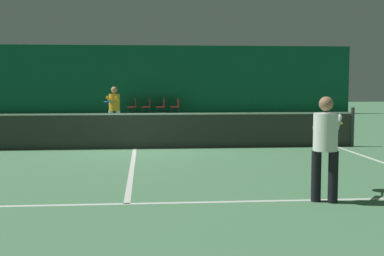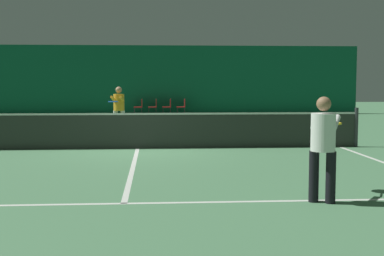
% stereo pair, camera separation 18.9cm
% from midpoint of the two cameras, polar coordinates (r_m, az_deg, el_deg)
% --- Properties ---
extents(ground_plane, '(60.00, 60.00, 0.00)m').
position_cam_midpoint_polar(ground_plane, '(14.28, -6.50, -2.21)').
color(ground_plane, '#4C7F56').
extents(backdrop_curtain, '(23.00, 0.12, 3.68)m').
position_cam_midpoint_polar(backdrop_curtain, '(28.73, -5.82, 5.12)').
color(backdrop_curtain, '#0F5138').
rests_on(backdrop_curtain, ground).
extents(court_line_baseline_far, '(11.00, 0.10, 0.00)m').
position_cam_midpoint_polar(court_line_baseline_far, '(26.13, -5.86, 1.10)').
color(court_line_baseline_far, silver).
rests_on(court_line_baseline_far, ground).
extents(court_line_service_far, '(8.25, 0.10, 0.00)m').
position_cam_midpoint_polar(court_line_service_far, '(20.64, -6.06, 0.04)').
color(court_line_service_far, silver).
rests_on(court_line_service_far, ground).
extents(court_line_service_near, '(8.25, 0.10, 0.00)m').
position_cam_midpoint_polar(court_line_service_near, '(7.98, -7.65, -8.02)').
color(court_line_service_near, silver).
rests_on(court_line_service_near, ground).
extents(court_line_sideline_right, '(0.10, 23.80, 0.00)m').
position_cam_midpoint_polar(court_line_sideline_right, '(15.17, 14.76, -1.91)').
color(court_line_sideline_right, silver).
rests_on(court_line_sideline_right, ground).
extents(court_line_centre, '(0.10, 12.80, 0.00)m').
position_cam_midpoint_polar(court_line_centre, '(14.28, -6.50, -2.20)').
color(court_line_centre, silver).
rests_on(court_line_centre, ground).
extents(tennis_net, '(12.00, 0.10, 1.07)m').
position_cam_midpoint_polar(tennis_net, '(14.23, -6.52, -0.17)').
color(tennis_net, '#2D332D').
rests_on(tennis_net, ground).
extents(player_near, '(0.88, 1.33, 1.57)m').
position_cam_midpoint_polar(player_near, '(8.14, 13.43, -1.31)').
color(player_near, black).
rests_on(player_near, ground).
extents(player_far, '(0.51, 1.35, 1.60)m').
position_cam_midpoint_polar(player_far, '(18.33, -8.60, 2.30)').
color(player_far, beige).
rests_on(player_far, ground).
extents(courtside_chair_0, '(0.44, 0.44, 0.84)m').
position_cam_midpoint_polar(courtside_chair_0, '(28.22, -6.50, 2.37)').
color(courtside_chair_0, '#2D2D2D').
rests_on(courtside_chair_0, ground).
extents(courtside_chair_1, '(0.44, 0.44, 0.84)m').
position_cam_midpoint_polar(courtside_chair_1, '(28.21, -4.97, 2.38)').
color(courtside_chair_1, '#2D2D2D').
rests_on(courtside_chair_1, ground).
extents(courtside_chair_2, '(0.44, 0.44, 0.84)m').
position_cam_midpoint_polar(courtside_chair_2, '(28.22, -3.44, 2.39)').
color(courtside_chair_2, '#2D2D2D').
rests_on(courtside_chair_2, ground).
extents(courtside_chair_3, '(0.44, 0.44, 0.84)m').
position_cam_midpoint_polar(courtside_chair_3, '(28.25, -1.91, 2.40)').
color(courtside_chair_3, '#2D2D2D').
rests_on(courtside_chair_3, ground).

